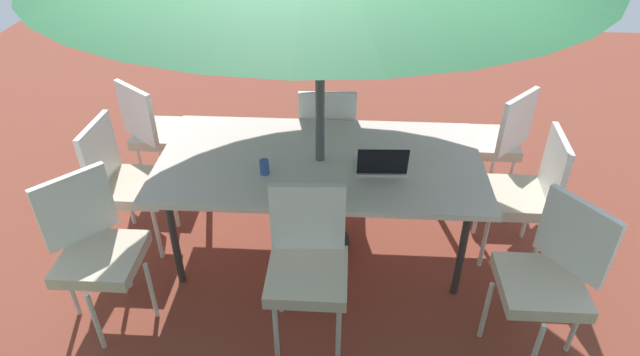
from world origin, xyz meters
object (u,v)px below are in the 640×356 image
at_px(dining_table, 320,165).
at_px(chair_south, 327,133).
at_px(chair_north, 308,260).
at_px(chair_northwest, 550,273).
at_px(chair_southeast, 157,129).
at_px(chair_west, 525,191).
at_px(chair_northeast, 95,245).
at_px(chair_east, 126,179).
at_px(laptop, 381,165).
at_px(cup, 264,167).
at_px(chair_southwest, 495,138).

bearing_deg(dining_table, chair_south, -91.26).
bearing_deg(chair_north, chair_south, 85.25).
distance_m(chair_northwest, chair_southeast, 3.11).
bearing_deg(chair_west, chair_north, -57.80).
height_order(chair_northeast, chair_east, same).
xyz_separation_m(dining_table, chair_southeast, (1.38, -0.72, -0.17)).
xyz_separation_m(chair_east, chair_west, (-2.79, -0.02, 0.00)).
height_order(chair_northeast, laptop, laptop).
bearing_deg(chair_southeast, chair_west, -156.03).
height_order(chair_south, chair_west, same).
bearing_deg(chair_east, laptop, -91.03).
bearing_deg(cup, chair_east, -10.94).
relative_size(dining_table, chair_north, 2.21).
distance_m(chair_northeast, chair_south, 1.96).
distance_m(chair_southwest, cup, 1.96).
xyz_separation_m(chair_northeast, chair_southeast, (0.07, -1.42, 0.00)).
height_order(dining_table, cup, cup).
xyz_separation_m(chair_southeast, chair_south, (-1.39, -0.02, 0.00)).
xyz_separation_m(chair_north, chair_west, (-1.44, -0.78, 0.00)).
xyz_separation_m(chair_northwest, chair_west, (-0.06, -0.80, 0.00)).
bearing_deg(chair_north, chair_southeast, 129.33).
bearing_deg(cup, chair_northwest, 160.97).
xyz_separation_m(chair_west, cup, (1.75, 0.22, 0.27)).
height_order(chair_southeast, chair_southwest, same).
height_order(chair_southwest, laptop, laptop).
xyz_separation_m(chair_east, laptop, (-1.78, 0.13, 0.27)).
xyz_separation_m(dining_table, chair_northwest, (-1.34, 0.78, -0.17)).
relative_size(chair_north, cup, 9.88).
xyz_separation_m(chair_north, cup, (0.32, -0.56, 0.27)).
relative_size(chair_north, chair_southeast, 1.00).
height_order(chair_northeast, chair_southwest, same).
relative_size(chair_south, chair_west, 1.00).
relative_size(chair_north, chair_southwest, 1.00).
distance_m(chair_west, cup, 1.79).
relative_size(laptop, cup, 3.33).
relative_size(chair_northeast, chair_southwest, 1.00).
height_order(chair_north, chair_west, same).
height_order(chair_east, chair_southwest, same).
distance_m(dining_table, chair_northeast, 1.50).
distance_m(chair_south, chair_west, 1.57).
distance_m(dining_table, chair_northwest, 1.56).
xyz_separation_m(dining_table, cup, (0.34, 0.20, 0.10)).
bearing_deg(cup, dining_table, -150.22).
height_order(chair_southwest, cup, chair_southwest).
distance_m(chair_southeast, chair_southwest, 2.73).
bearing_deg(chair_northwest, chair_east, -142.49).
distance_m(chair_east, chair_southwest, 2.83).
bearing_deg(chair_northwest, chair_west, 138.92).
height_order(dining_table, chair_south, chair_south).
height_order(chair_north, laptop, laptop).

